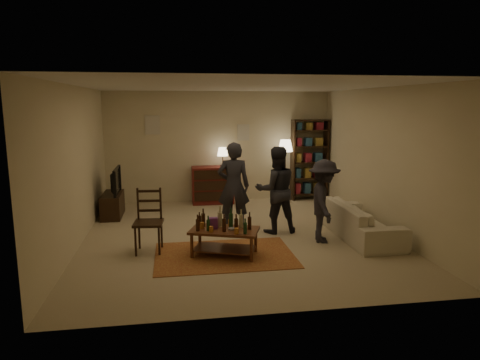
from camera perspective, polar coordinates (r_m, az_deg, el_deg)
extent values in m
plane|color=#C6B793|center=(7.94, -0.32, -7.45)|extent=(6.00, 6.00, 0.00)
plane|color=beige|center=(10.59, -2.78, 4.44)|extent=(5.50, 0.00, 5.50)
plane|color=beige|center=(7.72, -20.95, 1.67)|extent=(0.00, 6.00, 6.00)
plane|color=beige|center=(8.50, 18.35, 2.54)|extent=(0.00, 6.00, 6.00)
plane|color=beige|center=(4.74, 5.16, -2.64)|extent=(5.50, 0.00, 5.50)
plane|color=white|center=(7.57, -0.34, 12.43)|extent=(6.00, 6.00, 0.00)
cube|color=beige|center=(10.48, -11.60, 7.20)|extent=(0.35, 0.03, 0.45)
cube|color=beige|center=(10.63, 0.45, 6.36)|extent=(0.30, 0.03, 0.40)
cube|color=maroon|center=(6.96, -2.08, -9.96)|extent=(2.20, 1.50, 0.01)
cube|color=brown|center=(6.83, -2.10, -6.74)|extent=(1.20, 0.90, 0.04)
cube|color=brown|center=(6.92, -2.09, -9.10)|extent=(1.07, 0.77, 0.02)
cylinder|color=brown|center=(6.80, -6.44, -8.80)|extent=(0.05, 0.05, 0.39)
cylinder|color=brown|center=(6.60, 1.53, -9.33)|extent=(0.05, 0.05, 0.39)
cylinder|color=brown|center=(7.22, -5.38, -7.65)|extent=(0.05, 0.05, 0.39)
cylinder|color=brown|center=(7.03, 2.11, -8.10)|extent=(0.05, 0.05, 0.39)
cylinder|color=#B9712A|center=(6.87, -5.07, -6.05)|extent=(0.07, 0.07, 0.10)
cylinder|color=#B9712A|center=(6.68, -3.86, -6.56)|extent=(0.07, 0.07, 0.09)
cylinder|color=#B9712A|center=(6.98, -1.33, -5.73)|extent=(0.07, 0.07, 0.11)
cylinder|color=#B9712A|center=(6.58, -0.47, -6.81)|extent=(0.07, 0.07, 0.09)
cube|color=#682D7D|center=(6.86, -3.55, -5.72)|extent=(0.14, 0.10, 0.18)
cylinder|color=gray|center=(6.78, -1.14, -6.58)|extent=(0.12, 0.12, 0.03)
cube|color=black|center=(7.12, -12.12, -5.63)|extent=(0.49, 0.49, 0.04)
cylinder|color=black|center=(7.04, -13.76, -8.00)|extent=(0.04, 0.04, 0.48)
cylinder|color=black|center=(6.99, -10.73, -8.02)|extent=(0.04, 0.04, 0.48)
cylinder|color=black|center=(7.39, -13.29, -7.11)|extent=(0.04, 0.04, 0.48)
cylinder|color=black|center=(7.34, -10.41, -7.12)|extent=(0.04, 0.04, 0.48)
cube|color=black|center=(7.22, -12.01, -2.99)|extent=(0.37, 0.06, 0.54)
cube|color=black|center=(9.61, -16.62, -3.21)|extent=(0.40, 1.00, 0.50)
imported|color=black|center=(9.51, -16.66, -0.10)|extent=(0.13, 0.97, 0.56)
cube|color=maroon|center=(10.43, -3.67, -0.66)|extent=(1.00, 0.48, 0.90)
cube|color=black|center=(10.23, -3.52, -2.19)|extent=(0.92, 0.02, 0.22)
cube|color=black|center=(10.18, -3.54, -0.76)|extent=(0.92, 0.02, 0.22)
cube|color=black|center=(10.13, -3.55, 0.69)|extent=(0.92, 0.02, 0.22)
cylinder|color=black|center=(10.37, -2.32, 1.93)|extent=(0.12, 0.12, 0.04)
cylinder|color=black|center=(10.36, -2.33, 2.64)|extent=(0.02, 0.02, 0.22)
cone|color=#FFE5B2|center=(10.33, -2.33, 3.79)|extent=(0.26, 0.26, 0.20)
cube|color=black|center=(10.77, 7.04, 2.59)|extent=(0.04, 0.34, 2.00)
cube|color=black|center=(11.04, 11.34, 2.65)|extent=(0.04, 0.34, 2.00)
cube|color=black|center=(11.04, 9.10, -1.76)|extent=(0.90, 0.34, 0.03)
cube|color=black|center=(10.96, 9.15, 0.29)|extent=(0.90, 0.34, 0.03)
cube|color=black|center=(10.90, 9.21, 2.36)|extent=(0.90, 0.34, 0.03)
cube|color=black|center=(10.86, 9.27, 4.45)|extent=(0.90, 0.34, 0.03)
cube|color=black|center=(10.82, 9.33, 6.56)|extent=(0.90, 0.34, 0.03)
cube|color=black|center=(10.81, 9.37, 7.88)|extent=(0.90, 0.34, 0.03)
cube|color=maroon|center=(10.92, 7.62, -1.07)|extent=(0.12, 0.22, 0.26)
cube|color=#275376|center=(10.99, 8.87, -1.03)|extent=(0.15, 0.22, 0.26)
cube|color=olive|center=(11.08, 10.20, -0.98)|extent=(0.18, 0.22, 0.26)
cube|color=#275376|center=(10.85, 7.67, 0.95)|extent=(0.12, 0.22, 0.24)
cube|color=olive|center=(10.92, 8.92, 0.98)|extent=(0.15, 0.22, 0.24)
cube|color=maroon|center=(11.01, 10.26, 1.01)|extent=(0.18, 0.22, 0.24)
cube|color=olive|center=(10.80, 7.72, 2.99)|extent=(0.12, 0.22, 0.22)
cube|color=maroon|center=(10.87, 8.98, 3.01)|extent=(0.15, 0.22, 0.22)
cube|color=#275376|center=(10.96, 10.32, 3.03)|extent=(0.18, 0.22, 0.22)
cube|color=maroon|center=(10.76, 7.76, 5.06)|extent=(0.12, 0.22, 0.20)
cube|color=#275376|center=(10.83, 9.04, 5.06)|extent=(0.15, 0.22, 0.20)
cube|color=olive|center=(10.92, 10.39, 5.06)|extent=(0.18, 0.22, 0.20)
cube|color=#275376|center=(10.73, 7.81, 7.13)|extent=(0.12, 0.22, 0.18)
cube|color=olive|center=(10.80, 9.09, 7.12)|extent=(0.15, 0.22, 0.18)
cube|color=maroon|center=(10.89, 10.45, 7.10)|extent=(0.18, 0.22, 0.18)
cylinder|color=black|center=(10.66, 5.94, -2.84)|extent=(0.28, 0.28, 0.03)
cylinder|color=black|center=(10.54, 6.00, 0.67)|extent=(0.03, 0.03, 1.35)
cone|color=#FFE5B2|center=(10.44, 6.07, 4.58)|extent=(0.36, 0.36, 0.28)
imported|color=beige|center=(8.10, 15.76, -5.23)|extent=(0.81, 2.08, 0.61)
imported|color=#25252C|center=(8.16, -0.87, -0.83)|extent=(0.66, 0.48, 1.69)
imported|color=#25262C|center=(8.00, 4.81, -1.32)|extent=(0.82, 0.66, 1.63)
imported|color=#26242C|center=(7.59, 11.09, -2.77)|extent=(0.73, 1.04, 1.45)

